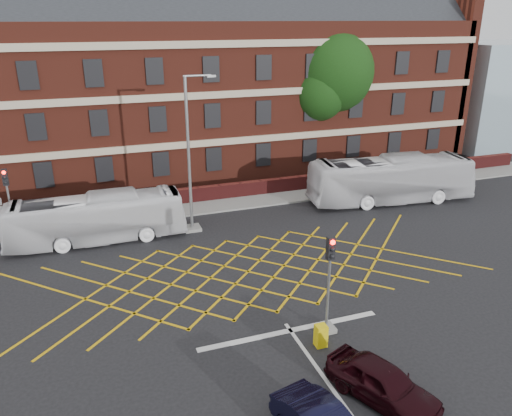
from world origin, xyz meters
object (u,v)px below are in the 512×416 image
object	(u,v)px
deciduous_tree	(331,78)
traffic_light_far	(11,211)
utility_cabinet	(321,336)
traffic_light_near	(328,294)
bus_right	(391,180)
bus_left	(96,218)
car_maroon	(382,383)
street_lamp	(191,180)

from	to	relation	value
deciduous_tree	traffic_light_far	xyz separation A→B (m)	(-24.06, -7.10, -5.87)
utility_cabinet	traffic_light_far	bearing A→B (deg)	128.83
deciduous_tree	utility_cabinet	world-z (taller)	deciduous_tree
utility_cabinet	traffic_light_near	bearing A→B (deg)	51.11
traffic_light_near	traffic_light_far	distance (m)	19.48
bus_right	traffic_light_near	size ratio (longest dim) A/B	2.73
deciduous_tree	traffic_light_near	size ratio (longest dim) A/B	2.70
traffic_light_near	utility_cabinet	size ratio (longest dim) A/B	4.57
deciduous_tree	traffic_light_near	world-z (taller)	deciduous_tree
traffic_light_near	utility_cabinet	world-z (taller)	traffic_light_near
bus_left	traffic_light_far	xyz separation A→B (m)	(-4.60, 1.94, 0.36)
bus_right	car_maroon	size ratio (longest dim) A/B	2.86
bus_right	street_lamp	xyz separation A→B (m)	(-14.26, -0.29, 1.60)
bus_right	car_maroon	distance (m)	20.40
traffic_light_near	traffic_light_far	world-z (taller)	same
deciduous_tree	bus_right	bearing A→B (deg)	-87.54
deciduous_tree	traffic_light_far	size ratio (longest dim) A/B	2.70
bus_right	traffic_light_far	world-z (taller)	traffic_light_far
car_maroon	street_lamp	xyz separation A→B (m)	(-2.76, 16.53, 2.53)
bus_right	traffic_light_far	size ratio (longest dim) A/B	2.73
traffic_light_near	traffic_light_far	size ratio (longest dim) A/B	1.00
traffic_light_far	utility_cabinet	world-z (taller)	traffic_light_far
bus_left	utility_cabinet	distance (m)	15.49
bus_left	utility_cabinet	xyz separation A→B (m)	(7.74, -13.39, -0.94)
car_maroon	bus_right	bearing A→B (deg)	32.25
bus_left	bus_right	bearing A→B (deg)	-89.09
deciduous_tree	utility_cabinet	size ratio (longest dim) A/B	12.35
car_maroon	utility_cabinet	world-z (taller)	car_maroon
bus_left	traffic_light_far	size ratio (longest dim) A/B	2.36
bus_right	deciduous_tree	world-z (taller)	deciduous_tree
car_maroon	traffic_light_near	distance (m)	4.37
bus_right	utility_cabinet	world-z (taller)	bus_right
bus_right	street_lamp	distance (m)	14.35
deciduous_tree	traffic_light_near	xyz separation A→B (m)	(-11.04, -21.59, -5.87)
car_maroon	traffic_light_far	size ratio (longest dim) A/B	0.95
street_lamp	utility_cabinet	world-z (taller)	street_lamp
bus_left	traffic_light_near	world-z (taller)	traffic_light_near
bus_right	street_lamp	bearing A→B (deg)	98.41
traffic_light_far	street_lamp	distance (m)	10.52
deciduous_tree	bus_left	bearing A→B (deg)	-155.08
bus_left	bus_right	distance (m)	19.84
utility_cabinet	street_lamp	bearing A→B (deg)	99.33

